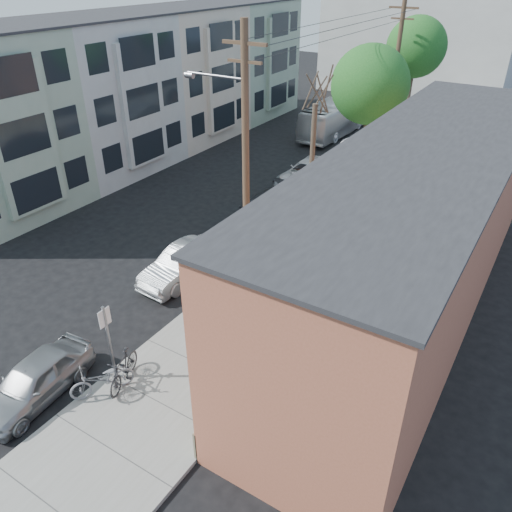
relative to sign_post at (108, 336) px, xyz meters
The scene contains 27 objects.
ground 4.91m from the sign_post, 121.02° to the left, with size 120.00×120.00×0.00m, color black.
sidewalk 15.13m from the sign_post, 82.74° to the left, with size 4.50×58.00×0.15m, color gray.
cafe_building 11.20m from the sign_post, 53.29° to the left, with size 6.60×20.20×6.61m.
apartment_row 23.01m from the sign_post, 128.42° to the left, with size 6.30×32.00×9.00m.
end_cap_building 46.30m from the sign_post, 95.41° to the left, with size 18.00×8.00×12.00m, color #B5B6B1.
sign_post is the anchor object (origin of this frame).
parking_meter_near 4.18m from the sign_post, 91.40° to the left, with size 0.14×0.14×1.24m.
parking_meter_far 13.65m from the sign_post, 90.42° to the left, with size 0.14×0.14×1.24m.
utility_pole_near 8.48m from the sign_post, 89.70° to the left, with size 3.57×0.28×10.00m.
utility_pole_far 25.32m from the sign_post, 89.77° to the left, with size 1.80×0.28×10.00m.
tree_bare 12.95m from the sign_post, 88.00° to the left, with size 0.24×0.24×6.13m.
tree_leafy_mid 20.14m from the sign_post, 88.69° to the left, with size 4.31×4.31×7.89m.
tree_leafy_far 28.24m from the sign_post, 89.07° to the left, with size 3.91×3.91×8.67m.
patio_chair_a 4.19m from the sign_post, 17.47° to the left, with size 0.50×0.50×0.88m, color #113E12, non-canonical shape.
patio_chair_b 3.76m from the sign_post, ahead, with size 0.50×0.50×0.88m, color #113E12, non-canonical shape.
patron_grey 5.21m from the sign_post, 51.72° to the left, with size 0.66×0.43×1.81m, color gray.
patron_green 5.10m from the sign_post, 39.96° to the left, with size 0.79×0.62×1.63m, color #28643A.
cyclist 5.64m from the sign_post, 73.25° to the left, with size 0.96×0.55×1.48m, color maroon.
cyclist_bike 5.70m from the sign_post, 73.25° to the left, with size 0.58×1.66×0.87m, color black.
parked_bike_a 1.20m from the sign_post, ahead, with size 0.53×1.89×1.14m, color black.
parked_bike_b 1.36m from the sign_post, 73.90° to the right, with size 0.69×1.98×1.04m, color slate.
car_0 2.64m from the sign_post, 130.87° to the right, with size 1.60×3.97×1.35m, color #969A9D.
car_1 6.35m from the sign_post, 108.04° to the left, with size 1.52×4.36×1.44m, color #B4BABD.
car_2 11.96m from the sign_post, 97.48° to the left, with size 2.27×5.58×1.62m, color black.
car_3 17.97m from the sign_post, 96.51° to the left, with size 2.51×5.44×1.51m, color #989A9F.
car_4 23.19m from the sign_post, 93.84° to the left, with size 1.45×4.14×1.37m, color #B8BEC1.
bus 29.22m from the sign_post, 99.96° to the left, with size 2.24×9.56×2.66m, color white.
Camera 1 is at (12.54, -11.60, 11.80)m, focal length 35.00 mm.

